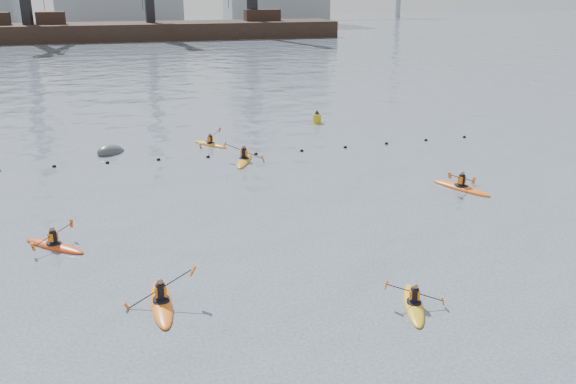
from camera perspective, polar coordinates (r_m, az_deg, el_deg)
The scene contains 11 objects.
ground at distance 18.55m, azimuth 9.50°, elevation -14.65°, with size 400.00×400.00×0.00m, color #384552.
float_line at distance 38.35m, azimuth -5.30°, elevation 3.49°, with size 33.24×0.73×0.24m.
barge_pier at distance 124.34m, azimuth -12.78°, elevation 14.65°, with size 72.00×19.30×29.50m.
kayaker_0 at distance 21.11m, azimuth -11.77°, elevation -10.03°, with size 2.43×3.47×1.42m.
kayaker_1 at distance 21.02m, azimuth 11.69°, elevation -10.20°, with size 1.94×2.98×1.03m.
kayaker_2 at distance 26.66m, azimuth -21.03°, elevation -4.64°, with size 2.77×2.62×1.02m.
kayaker_3 at distance 37.00m, azimuth -4.13°, elevation 3.07°, with size 2.36×3.59×1.35m.
kayaker_4 at distance 33.09m, azimuth 15.89°, elevation 0.44°, with size 2.25×3.47×1.29m.
kayaker_5 at distance 40.97m, azimuth -7.28°, elevation 4.50°, with size 2.24×2.70×1.13m.
mooring_buoy at distance 40.35m, azimuth -16.22°, elevation 3.54°, with size 2.15×1.27×1.08m, color #3D3F42.
nav_buoy at distance 47.26m, azimuth 2.72°, elevation 6.89°, with size 0.64×0.64×1.17m.
Camera 1 is at (-6.92, -13.88, 10.18)m, focal length 38.00 mm.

